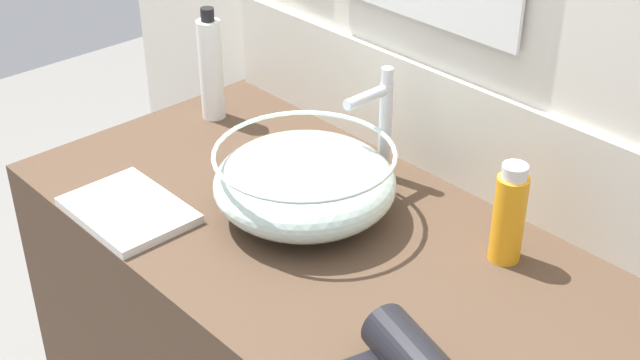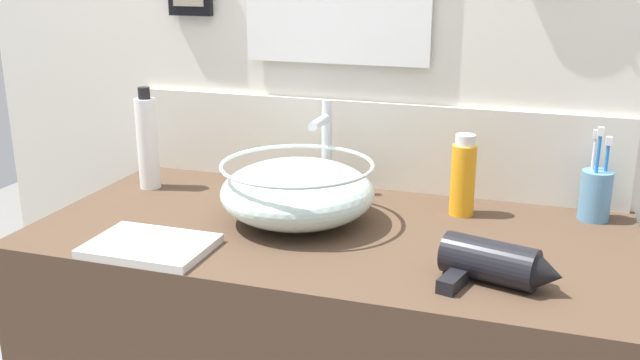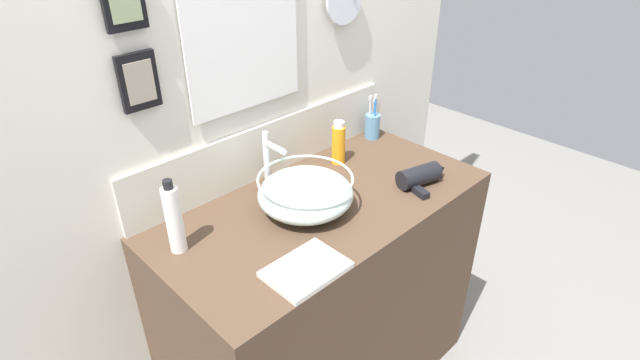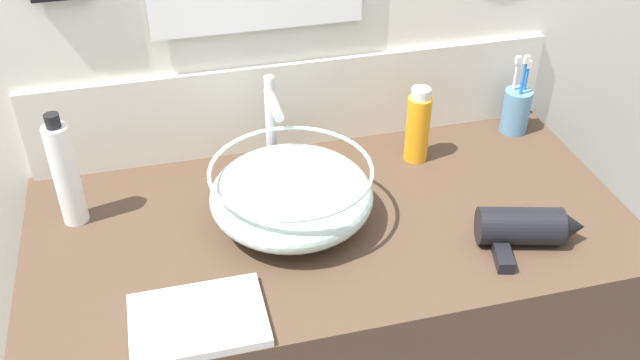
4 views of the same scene
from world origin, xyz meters
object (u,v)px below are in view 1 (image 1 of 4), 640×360
soap_dispenser (509,215)px  hand_towel (128,210)px  glass_bowl_sink (305,182)px  faucet (381,118)px  shampoo_bottle (211,68)px

soap_dispenser → hand_towel: size_ratio=0.77×
glass_bowl_sink → faucet: (0.00, 0.18, 0.06)m
glass_bowl_sink → soap_dispenser: size_ratio=1.81×
glass_bowl_sink → shampoo_bottle: 0.43m
hand_towel → glass_bowl_sink: bearing=47.2°
glass_bowl_sink → hand_towel: bearing=-132.8°
glass_bowl_sink → faucet: faucet is taller
faucet → soap_dispenser: bearing=-5.7°
hand_towel → shampoo_bottle: bearing=120.9°
soap_dispenser → hand_towel: bearing=-144.1°
glass_bowl_sink → shampoo_bottle: bearing=165.0°
glass_bowl_sink → soap_dispenser: (0.32, 0.15, 0.02)m
hand_towel → faucet: bearing=63.0°
shampoo_bottle → hand_towel: 0.41m
glass_bowl_sink → shampoo_bottle: shampoo_bottle is taller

